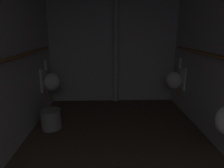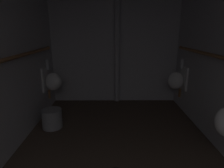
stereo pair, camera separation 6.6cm
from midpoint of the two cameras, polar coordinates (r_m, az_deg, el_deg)
The scene contains 5 objects.
wall_back at distance 4.18m, azimuth -0.17°, elevation 11.57°, with size 2.79×0.06×2.49m, color #B5B3B7.
urinal_left_mid at distance 3.82m, azimuth -18.00°, elevation 0.72°, with size 0.32×0.30×0.76m.
urinal_right_far at distance 3.95m, azimuth 17.59°, elevation 1.21°, with size 0.32×0.30×0.76m.
standpipe_back_wall at distance 4.08m, azimuth 0.60°, elevation 11.47°, with size 0.11×0.11×2.44m, color #B5B3B7.
waste_bin at distance 3.32m, azimuth -17.94°, elevation -9.81°, with size 0.32×0.32×0.31m, color gray.
Camera 1 is at (-0.15, 0.34, 1.53)m, focal length 31.14 mm.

